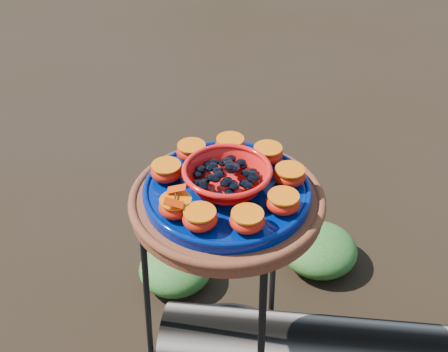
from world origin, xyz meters
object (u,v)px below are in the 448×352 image
Objects in this scene: plant_stand at (227,313)px; cobalt_plate at (227,192)px; red_bowl at (227,178)px; terracotta_saucer at (227,202)px.

cobalt_plate is (0.00, 0.00, 0.40)m from plant_stand.
red_bowl is at bearing 0.00° from cobalt_plate.
red_bowl reaches higher than cobalt_plate.
plant_stand is at bearing 0.00° from cobalt_plate.
terracotta_saucer reaches higher than plant_stand.
plant_stand is at bearing 0.00° from terracotta_saucer.
plant_stand is 0.43m from red_bowl.
red_bowl is (0.00, 0.00, 0.04)m from cobalt_plate.
red_bowl is at bearing 0.00° from terracotta_saucer.
red_bowl reaches higher than terracotta_saucer.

